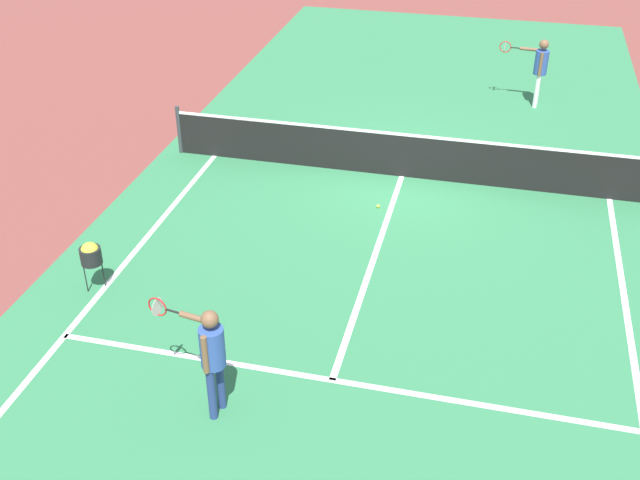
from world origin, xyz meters
TOP-DOWN VIEW (x-y plane):
  - ground_plane at (0.00, 0.00)m, footprint 60.00×60.00m
  - court_surface_inbounds at (0.00, 0.00)m, footprint 10.62×24.40m
  - line_sideline_left at (-4.11, -5.95)m, footprint 0.10×11.89m
  - line_service_near at (0.00, -6.40)m, footprint 8.22×0.10m
  - line_center_service at (0.00, -3.20)m, footprint 0.10×6.40m
  - net at (0.00, 0.00)m, footprint 9.86×0.09m
  - player_near at (-1.35, -7.34)m, footprint 1.16×0.66m
  - player_far at (2.61, 4.64)m, footprint 1.19×0.58m
  - ball_hopper at (-4.22, -5.17)m, footprint 0.34×0.34m
  - tennis_ball_near_net at (-0.24, -1.42)m, footprint 0.07×0.07m

SIDE VIEW (x-z plane):
  - ground_plane at x=0.00m, z-range 0.00..0.00m
  - court_surface_inbounds at x=0.00m, z-range 0.00..0.00m
  - line_sideline_left at x=-4.11m, z-range 0.00..0.01m
  - line_service_near at x=0.00m, z-range 0.00..0.01m
  - line_center_service at x=0.00m, z-range 0.00..0.01m
  - tennis_ball_near_net at x=-0.24m, z-range 0.00..0.07m
  - net at x=0.00m, z-range -0.04..1.03m
  - ball_hopper at x=-4.22m, z-range 0.24..1.11m
  - player_near at x=-1.35m, z-range 0.20..1.84m
  - player_far at x=2.61m, z-range 0.21..1.88m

